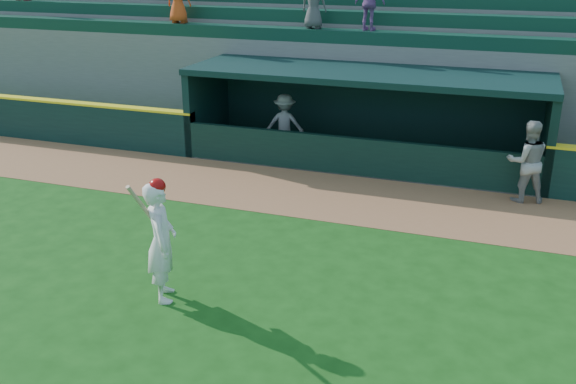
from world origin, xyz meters
The scene contains 7 objects.
ground centered at (0.00, 0.00, 0.00)m, with size 120.00×120.00×0.00m, color #144711.
warning_track centered at (0.00, 4.90, 0.01)m, with size 40.00×3.00×0.01m, color #915E3A.
dugout_player_front centered at (4.13, 6.09, 0.95)m, with size 0.92×0.72×1.89m, color #9A9B96.
dugout_player_inside centered at (-2.27, 7.76, 0.84)m, with size 1.08×0.62×1.67m, color #A3A49F.
dugout centered at (0.00, 8.00, 1.36)m, with size 9.40×2.80×2.46m.
stands centered at (-0.04, 12.57, 2.40)m, with size 34.50×6.25×7.44m.
batter_at_plate centered at (-1.43, -0.49, 1.04)m, with size 0.78×0.92×2.11m.
Camera 1 is at (3.61, -8.63, 5.44)m, focal length 40.00 mm.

